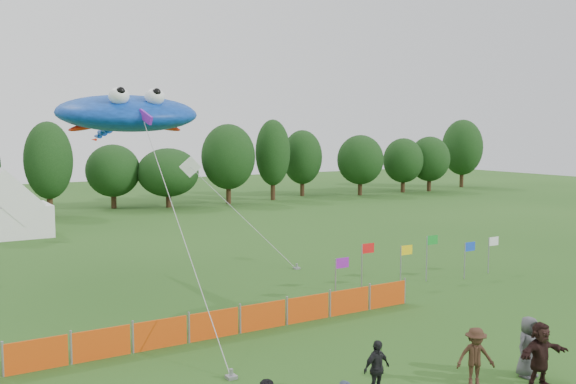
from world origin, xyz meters
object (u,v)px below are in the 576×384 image
stingray_kite (126,114)px  barrier_fence (214,325)px  spectator_d (377,369)px  tent_right (11,211)px  spectator_c (475,357)px  spectator_e (528,346)px  spectator_f (540,354)px

stingray_kite → barrier_fence: bearing=-87.7°
barrier_fence → spectator_d: size_ratio=11.10×
barrier_fence → stingray_kite: bearing=92.3°
stingray_kite → tent_right: bearing=97.7°
spectator_c → spectator_e: 1.95m
barrier_fence → spectator_c: spectator_c is taller
barrier_fence → spectator_e: (6.61, -8.16, 0.42)m
barrier_fence → spectator_c: (4.68, -7.86, 0.37)m
barrier_fence → stingray_kite: 11.56m
tent_right → spectator_f: tent_right is taller
tent_right → barrier_fence: 27.48m
spectator_d → spectator_c: bearing=-23.8°
spectator_c → spectator_f: spectator_f is taller
barrier_fence → spectator_e: bearing=-51.0°
spectator_e → stingray_kite: (-6.96, 16.82, 7.22)m
spectator_d → stingray_kite: (-2.12, 15.62, 7.34)m
spectator_d → spectator_e: 4.99m
spectator_c → spectator_e: bearing=18.4°
spectator_d → spectator_f: bearing=-29.1°
barrier_fence → spectator_d: bearing=-75.8°
spectator_c → barrier_fence: bearing=148.0°
spectator_c → spectator_f: 1.88m
spectator_d → stingray_kite: 17.39m
spectator_f → spectator_d: bearing=163.6°
tent_right → spectator_e: size_ratio=2.78×
tent_right → stingray_kite: size_ratio=0.25×
spectator_e → spectator_f: size_ratio=0.97×
tent_right → barrier_fence: (2.88, -27.30, -1.33)m
barrier_fence → spectator_e: spectator_e is taller
spectator_d → spectator_f: spectator_f is taller
barrier_fence → spectator_d: spectator_d is taller
barrier_fence → spectator_c: bearing=-59.2°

